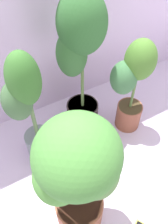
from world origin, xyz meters
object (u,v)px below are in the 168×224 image
at_px(potted_plant_back_left, 28,108).
at_px(potted_plant_front_left, 78,174).
at_px(potted_plant_back_right, 132,84).
at_px(potted_plant_back_center, 80,58).

height_order(potted_plant_back_left, potted_plant_front_left, potted_plant_front_left).
bearing_deg(potted_plant_back_left, potted_plant_front_left, -84.91).
distance_m(potted_plant_back_right, potted_plant_front_left, 0.81).
xyz_separation_m(potted_plant_back_center, potted_plant_back_right, (0.30, -0.19, -0.20)).
bearing_deg(potted_plant_front_left, potted_plant_back_right, 34.78).
bearing_deg(potted_plant_back_left, potted_plant_back_right, -6.51).
height_order(potted_plant_back_center, potted_plant_front_left, potted_plant_back_center).
xyz_separation_m(potted_plant_back_right, potted_plant_front_left, (-0.66, -0.46, 0.11)).
height_order(potted_plant_back_center, potted_plant_back_left, potted_plant_back_center).
bearing_deg(potted_plant_back_center, potted_plant_back_right, -32.29).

